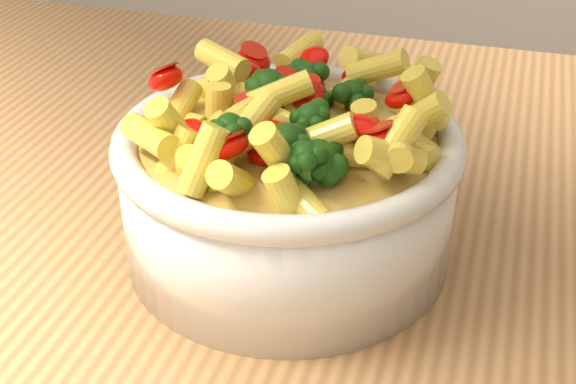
# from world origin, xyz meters

# --- Properties ---
(table) EXTENTS (1.20, 0.80, 0.90)m
(table) POSITION_xyz_m (0.00, 0.00, 0.80)
(table) COLOR tan
(table) RESTS_ON ground
(serving_bowl) EXTENTS (0.24, 0.24, 0.10)m
(serving_bowl) POSITION_xyz_m (0.06, -0.06, 0.95)
(serving_bowl) COLOR silver
(serving_bowl) RESTS_ON table
(pasta_salad) EXTENTS (0.19, 0.19, 0.04)m
(pasta_salad) POSITION_xyz_m (0.06, -0.06, 1.02)
(pasta_salad) COLOR #F9E04E
(pasta_salad) RESTS_ON serving_bowl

